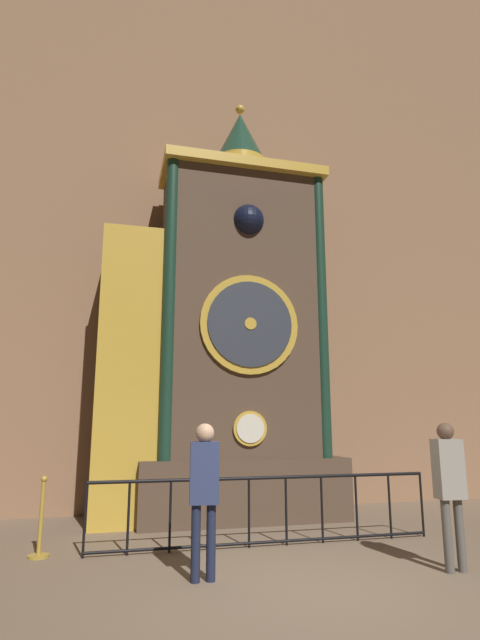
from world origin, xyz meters
TOP-DOWN VIEW (x-y plane):
  - ground_plane at (0.00, 0.00)m, footprint 28.00×28.00m
  - cathedral_back_wall at (-0.09, 5.50)m, footprint 24.00×0.32m
  - clock_tower at (-0.14, 4.25)m, footprint 4.72×1.77m
  - railing_fence at (0.10, 2.12)m, footprint 5.26×0.05m
  - visitor_near at (-1.13, 0.72)m, footprint 0.37×0.26m
  - visitor_far at (1.93, 0.31)m, footprint 0.36×0.25m
  - stanchion_post at (-3.10, 2.30)m, footprint 0.28×0.28m

SIDE VIEW (x-z plane):
  - ground_plane at x=0.00m, z-range 0.00..0.00m
  - stanchion_post at x=-3.10m, z-range -0.18..0.88m
  - railing_fence at x=0.10m, z-range 0.05..1.05m
  - visitor_far at x=1.93m, z-range 0.18..1.97m
  - visitor_near at x=-1.13m, z-range 0.19..1.97m
  - clock_tower at x=-0.14m, z-range -0.84..7.90m
  - cathedral_back_wall at x=-0.09m, z-range -0.01..15.48m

